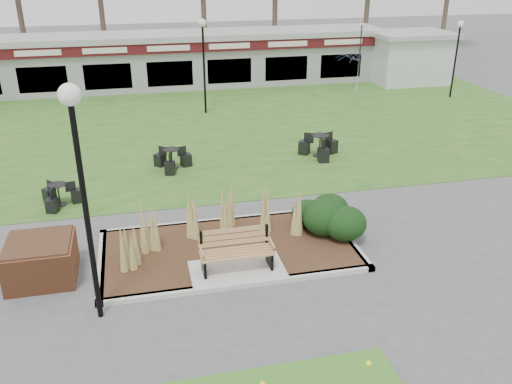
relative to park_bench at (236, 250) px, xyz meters
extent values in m
plane|color=#515154|center=(0.00, -0.25, -0.59)|extent=(100.00, 100.00, 0.00)
cube|color=#275C1D|center=(0.00, 11.75, -0.58)|extent=(34.00, 16.00, 0.02)
cube|color=#382316|center=(0.00, 0.95, -0.53)|extent=(6.22, 3.22, 0.12)
cube|color=#B7B7B2|center=(0.00, -0.66, -0.53)|extent=(6.40, 0.18, 0.12)
cube|color=#B7B7B2|center=(0.00, 2.56, -0.53)|extent=(6.40, 0.18, 0.12)
cube|color=#B7B7B2|center=(-3.11, 0.95, -0.53)|extent=(0.18, 3.40, 0.12)
cube|color=#B7B7B2|center=(3.11, 0.95, -0.53)|extent=(0.18, 3.40, 0.12)
cube|color=#B7B7B2|center=(0.00, -0.10, -0.52)|extent=(2.20, 1.20, 0.13)
cone|color=#A39851|center=(-1.90, 1.35, 0.11)|extent=(0.36, 0.36, 1.15)
cone|color=#A39851|center=(-0.90, 1.75, 0.11)|extent=(0.36, 0.36, 1.15)
cone|color=#A39851|center=(0.20, 1.95, 0.11)|extent=(0.36, 0.36, 1.15)
cone|color=#A39851|center=(1.10, 1.75, 0.11)|extent=(0.36, 0.36, 1.15)
cone|color=#A39851|center=(1.90, 1.35, 0.11)|extent=(0.36, 0.36, 1.15)
cone|color=#A39851|center=(-2.40, 0.55, 0.11)|extent=(0.36, 0.36, 1.15)
ellipsoid|color=black|center=(2.60, 1.15, 0.00)|extent=(1.21, 1.10, 0.99)
ellipsoid|color=black|center=(3.00, 0.75, -0.04)|extent=(1.10, 1.00, 0.90)
ellipsoid|color=black|center=(2.90, 1.65, -0.06)|extent=(1.06, 0.96, 0.86)
ellipsoid|color=black|center=(2.30, 1.65, -0.11)|extent=(0.92, 0.84, 0.76)
cube|color=#9F8248|center=(0.00, -0.10, -0.03)|extent=(1.70, 0.57, 0.04)
cube|color=#9F8248|center=(0.00, 0.21, 0.25)|extent=(1.70, 0.13, 0.44)
cube|color=black|center=(-0.78, -0.10, -0.25)|extent=(0.06, 0.55, 0.42)
cube|color=black|center=(0.78, -0.10, -0.25)|extent=(0.06, 0.55, 0.42)
cube|color=black|center=(-0.78, 0.20, 0.22)|extent=(0.06, 0.06, 0.50)
cube|color=black|center=(0.78, 0.20, 0.22)|extent=(0.06, 0.06, 0.50)
cube|color=#9F8248|center=(-0.82, -0.12, 0.15)|extent=(0.05, 0.50, 0.04)
cube|color=#9F8248|center=(0.82, -0.12, 0.15)|extent=(0.05, 0.50, 0.04)
cube|color=brown|center=(-4.40, 0.75, -0.14)|extent=(1.50, 1.50, 0.90)
cube|color=#382316|center=(-4.40, 0.75, 0.33)|extent=(1.40, 1.40, 0.06)
cube|color=gray|center=(0.00, 19.75, 0.71)|extent=(24.00, 3.00, 2.60)
cube|color=#4B1014|center=(0.00, 18.20, 1.76)|extent=(24.00, 0.18, 0.55)
cube|color=#B4B5B9|center=(0.00, 19.75, 2.16)|extent=(24.60, 3.40, 0.30)
cube|color=silver|center=(0.00, 18.09, 1.76)|extent=(22.00, 0.02, 0.28)
cube|color=black|center=(0.00, 18.30, 0.41)|extent=(22.00, 0.10, 1.30)
cube|color=silver|center=(13.50, 17.75, 0.71)|extent=(4.00, 3.00, 2.60)
cube|color=#B4B5B9|center=(13.50, 17.75, 2.11)|extent=(4.40, 3.40, 0.25)
cylinder|color=#47382B|center=(-9.00, 27.75, 2.00)|extent=(0.36, 0.36, 5.17)
cylinder|color=#47382B|center=(-3.00, 27.75, 2.00)|extent=(0.36, 0.36, 5.17)
cylinder|color=#47382B|center=(3.00, 27.75, 2.00)|extent=(0.36, 0.36, 5.17)
cylinder|color=#47382B|center=(9.00, 27.75, 2.00)|extent=(0.36, 0.36, 5.17)
cylinder|color=#47382B|center=(15.00, 27.75, 2.00)|extent=(0.36, 0.36, 5.17)
cylinder|color=#47382B|center=(21.00, 27.75, 2.00)|extent=(0.36, 0.36, 5.17)
cylinder|color=black|center=(-3.07, -1.05, 1.65)|extent=(0.11, 0.11, 4.48)
sphere|color=white|center=(-3.07, -1.05, 4.07)|extent=(0.40, 0.40, 0.40)
cylinder|color=black|center=(1.24, 13.80, 1.36)|extent=(0.10, 0.10, 3.91)
sphere|color=white|center=(1.24, 13.80, 3.47)|extent=(0.35, 0.35, 0.35)
cylinder|color=black|center=(14.00, 13.92, 1.17)|extent=(0.09, 0.09, 3.52)
sphere|color=white|center=(14.00, 13.92, 3.07)|extent=(0.32, 0.32, 0.32)
cylinder|color=black|center=(-4.41, 4.75, -0.56)|extent=(0.39, 0.39, 0.03)
cylinder|color=black|center=(-4.41, 4.75, -0.24)|extent=(0.04, 0.04, 0.64)
cylinder|color=black|center=(-4.41, 4.75, 0.09)|extent=(0.53, 0.53, 0.02)
cube|color=black|center=(-3.94, 4.85, -0.36)|extent=(0.36, 0.36, 0.41)
cube|color=black|center=(-4.74, 5.12, -0.36)|extent=(0.42, 0.42, 0.41)
cube|color=black|center=(-4.57, 4.29, -0.36)|extent=(0.38, 0.38, 0.41)
cylinder|color=black|center=(4.49, 7.03, -0.55)|extent=(0.47, 0.47, 0.03)
cylinder|color=black|center=(4.49, 7.03, -0.17)|extent=(0.05, 0.05, 0.77)
cylinder|color=black|center=(4.49, 7.03, 0.23)|extent=(0.65, 0.65, 0.03)
cube|color=black|center=(5.03, 7.27, -0.32)|extent=(0.48, 0.48, 0.49)
cube|color=black|center=(4.01, 7.38, -0.32)|extent=(0.51, 0.51, 0.49)
cube|color=black|center=(4.43, 6.44, -0.32)|extent=(0.40, 0.40, 0.49)
cylinder|color=black|center=(-0.91, 6.97, -0.55)|extent=(0.42, 0.42, 0.03)
cylinder|color=black|center=(-0.91, 6.97, -0.22)|extent=(0.05, 0.05, 0.69)
cylinder|color=black|center=(-0.91, 6.97, 0.14)|extent=(0.57, 0.57, 0.02)
cube|color=black|center=(-0.40, 7.13, -0.35)|extent=(0.41, 0.41, 0.44)
cube|color=black|center=(-1.29, 7.33, -0.35)|extent=(0.46, 0.46, 0.44)
cube|color=black|center=(-1.02, 6.46, -0.35)|extent=(0.39, 0.39, 0.44)
cylinder|color=black|center=(8.29, 12.75, 0.51)|extent=(0.06, 0.06, 2.20)
imported|color=#3256AF|center=(8.29, 12.75, 1.18)|extent=(2.39, 2.43, 2.03)
camera|label=1|loc=(-2.00, -10.76, 6.33)|focal=38.00mm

